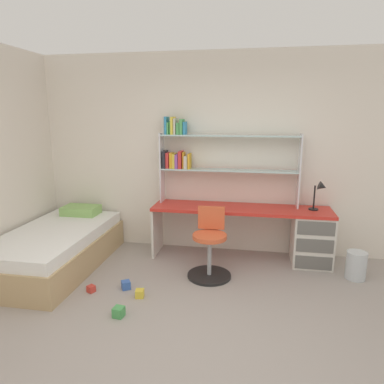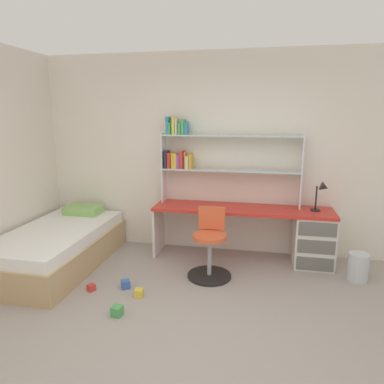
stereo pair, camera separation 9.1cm
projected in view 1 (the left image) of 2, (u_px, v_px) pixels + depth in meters
name	position (u px, v px, depth m)	size (l,w,h in m)	color
ground_plane	(185.00, 354.00, 2.82)	(5.96, 5.63, 0.02)	#9E938C
room_shell	(99.00, 163.00, 3.89)	(5.96, 5.63, 2.71)	silver
desk	(289.00, 232.00, 4.50)	(2.31, 0.54, 0.70)	red
bookshelf_hutch	(204.00, 153.00, 4.63)	(1.84, 0.22, 1.16)	silver
desk_lamp	(320.00, 191.00, 4.33)	(0.20, 0.16, 0.38)	black
swivel_chair	(210.00, 250.00, 4.11)	(0.52, 0.52, 0.82)	black
bed_platform	(56.00, 248.00, 4.39)	(1.06, 1.93, 0.61)	tan
waste_bin	(356.00, 265.00, 4.07)	(0.23, 0.23, 0.33)	silver
toy_block_yellow_0	(140.00, 294.00, 3.67)	(0.09, 0.09, 0.09)	gold
toy_block_blue_1	(126.00, 285.00, 3.85)	(0.09, 0.09, 0.09)	#3860B7
toy_block_red_2	(91.00, 289.00, 3.78)	(0.07, 0.07, 0.07)	red
toy_block_green_3	(119.00, 312.00, 3.32)	(0.10, 0.10, 0.10)	#479E51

